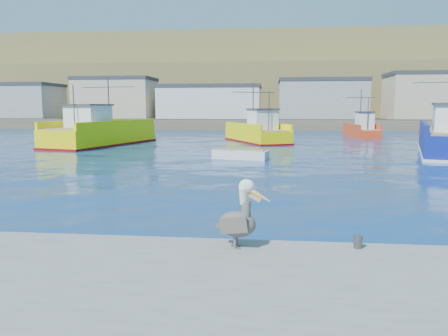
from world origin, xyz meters
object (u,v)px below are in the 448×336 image
object	(u,v)px
boat_orange	(362,129)
pelican	(239,219)
trawler_yellow_b	(258,133)
skiff_mid	(240,155)
trawler_yellow_a	(100,133)

from	to	relation	value
boat_orange	pelican	bearing A→B (deg)	-104.67
trawler_yellow_b	skiff_mid	xyz separation A→B (m)	(-0.78, -15.47, -0.71)
trawler_yellow_b	skiff_mid	size ratio (longest dim) A/B	2.60
pelican	boat_orange	bearing A→B (deg)	75.33
boat_orange	pelican	size ratio (longest dim) A/B	4.54
trawler_yellow_a	boat_orange	size ratio (longest dim) A/B	1.94
trawler_yellow_a	boat_orange	world-z (taller)	trawler_yellow_a
pelican	skiff_mid	bearing A→B (deg)	93.77
skiff_mid	pelican	distance (m)	21.72
boat_orange	trawler_yellow_a	bearing A→B (deg)	-152.61
trawler_yellow_b	skiff_mid	world-z (taller)	trawler_yellow_b
trawler_yellow_b	pelican	distance (m)	37.13
trawler_yellow_a	pelican	distance (m)	35.86
trawler_yellow_a	boat_orange	bearing A→B (deg)	27.39
pelican	trawler_yellow_a	bearing A→B (deg)	116.72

